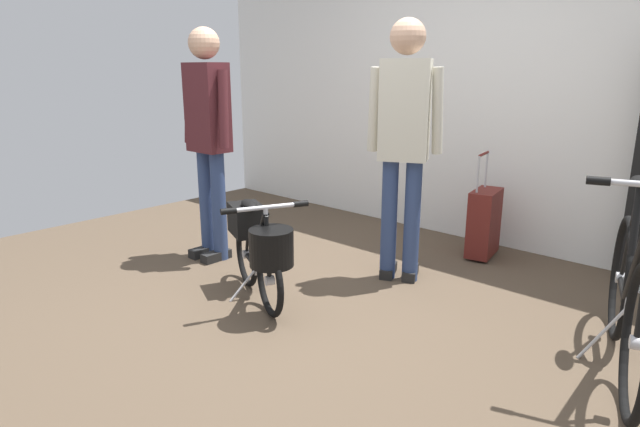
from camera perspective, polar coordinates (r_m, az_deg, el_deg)
ground_plane at (r=3.35m, az=-1.32°, el=-10.53°), size 6.12×6.12×0.00m
back_wall at (r=4.76m, az=16.83°, el=13.30°), size 6.12×0.10×2.70m
folding_bike_foreground at (r=3.39m, az=-6.53°, el=-3.41°), size 0.90×0.58×0.69m
display_bike_left at (r=3.01m, az=29.94°, el=-7.79°), size 0.61×1.42×1.03m
visitor_near_wall at (r=3.66m, az=8.90°, el=8.25°), size 0.48×0.37×1.77m
visitor_browsing at (r=4.16m, az=-11.77°, el=8.72°), size 0.54×0.28×1.74m
rolling_suitcase at (r=4.42m, az=17.01°, el=-0.89°), size 0.24×0.39×0.83m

